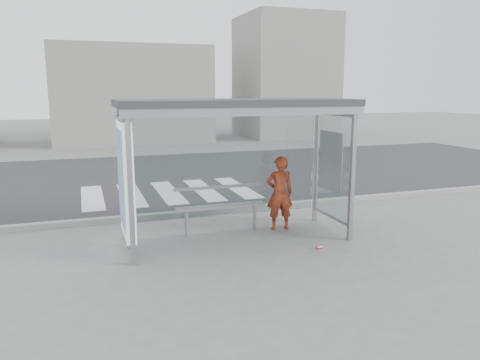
{
  "coord_description": "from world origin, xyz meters",
  "views": [
    {
      "loc": [
        -2.68,
        -8.03,
        2.8
      ],
      "look_at": [
        0.12,
        0.2,
        1.1
      ],
      "focal_mm": 35.0,
      "sensor_mm": 36.0,
      "label": 1
    }
  ],
  "objects_px": {
    "person": "(280,193)",
    "soda_can": "(319,247)",
    "bus_shelter": "(216,135)",
    "bench": "(221,206)"
  },
  "relations": [
    {
      "from": "bus_shelter",
      "to": "person",
      "type": "xyz_separation_m",
      "value": [
        1.39,
        0.3,
        -1.24
      ]
    },
    {
      "from": "bus_shelter",
      "to": "soda_can",
      "type": "bearing_deg",
      "value": -33.31
    },
    {
      "from": "bus_shelter",
      "to": "soda_can",
      "type": "relative_size",
      "value": 39.84
    },
    {
      "from": "bus_shelter",
      "to": "bench",
      "type": "bearing_deg",
      "value": 65.77
    },
    {
      "from": "person",
      "to": "soda_can",
      "type": "height_order",
      "value": "person"
    },
    {
      "from": "person",
      "to": "soda_can",
      "type": "bearing_deg",
      "value": 106.46
    },
    {
      "from": "person",
      "to": "bench",
      "type": "relative_size",
      "value": 0.84
    },
    {
      "from": "bench",
      "to": "soda_can",
      "type": "height_order",
      "value": "bench"
    },
    {
      "from": "soda_can",
      "to": "bus_shelter",
      "type": "bearing_deg",
      "value": 146.69
    },
    {
      "from": "bus_shelter",
      "to": "person",
      "type": "height_order",
      "value": "bus_shelter"
    }
  ]
}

